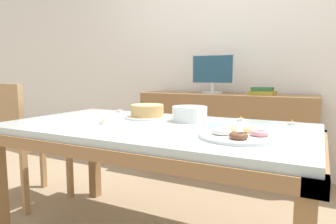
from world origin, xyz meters
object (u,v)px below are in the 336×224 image
Objects in this scene: pastry_platter at (239,135)px; tealight_centre at (120,111)px; chair at (24,137)px; plate_stack at (190,114)px; tealight_near_front at (103,122)px; computer_monitor at (213,74)px; tealight_near_cakes at (241,119)px; book_stack at (262,91)px; cake_chocolate_round at (147,112)px; tealight_left_edge at (292,123)px.

pastry_platter is 1.14m from tealight_centre.
pastry_platter is at bearing -6.62° from chair.
plate_stack is 5.25× the size of tealight_near_front.
tealight_near_cakes is (0.53, -1.02, -0.28)m from computer_monitor.
tealight_near_front is at bearing -95.14° from computer_monitor.
chair reaches higher than tealight_near_front.
chair is 1.76m from computer_monitor.
chair is 2.05m from book_stack.
cake_chocolate_round is at bearing -91.67° from computer_monitor.
plate_stack is at bearing -166.56° from tealight_left_edge.
computer_monitor is at bearing 117.46° from tealight_near_cakes.
cake_chocolate_round is 0.80× the size of pastry_platter.
tealight_left_edge is (0.82, -1.04, -0.28)m from computer_monitor.
plate_stack is at bearing 138.67° from pastry_platter.
chair is 0.97m from tealight_near_front.
cake_chocolate_round is 1.37× the size of plate_stack.
computer_monitor reaches higher than pastry_platter.
plate_stack is at bearing 39.39° from tealight_near_front.
computer_monitor is 1.35m from tealight_left_edge.
cake_chocolate_round reaches higher than pastry_platter.
tealight_near_cakes is at bearing 15.24° from cake_chocolate_round.
plate_stack is (-0.38, 0.34, 0.03)m from pastry_platter.
tealight_near_front is (-0.10, -0.32, -0.03)m from cake_chocolate_round.
tealight_centre is 0.91m from tealight_near_cakes.
book_stack is (0.48, 0.00, -0.16)m from computer_monitor.
book_stack is 1.16× the size of plate_stack.
plate_stack is 0.66m from tealight_centre.
tealight_centre is (-1.02, 0.50, -0.00)m from pastry_platter.
chair is at bearing -129.17° from computer_monitor.
pastry_platter is at bearing -26.21° from cake_chocolate_round.
tealight_near_front is at bearing -11.23° from chair.
cake_chocolate_round is at bearing 72.59° from tealight_near_front.
book_stack is at bearing 79.52° from plate_stack.
plate_stack reaches higher than tealight_centre.
tealight_near_front is (-0.78, 0.01, -0.00)m from pastry_platter.
tealight_centre is (-0.35, 0.17, -0.03)m from cake_chocolate_round.
book_stack is 6.07× the size of tealight_centre.
cake_chocolate_round is at bearing -113.46° from book_stack.
computer_monitor is at bearing 88.33° from cake_chocolate_round.
tealight_left_edge is 1.06m from tealight_near_front.
chair is at bearing -139.65° from book_stack.
pastry_platter is 0.78m from tealight_near_front.
pastry_platter is 0.51m from plate_stack.
chair reaches higher than tealight_left_edge.
cake_chocolate_round is (-0.51, -1.18, -0.09)m from book_stack.
book_stack is 0.84× the size of cake_chocolate_round.
tealight_centre is 1.00× the size of tealight_near_front.
pastry_platter is 8.94× the size of tealight_centre.
computer_monitor is at bearing 50.83° from chair.
book_stack is 6.07× the size of tealight_near_front.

